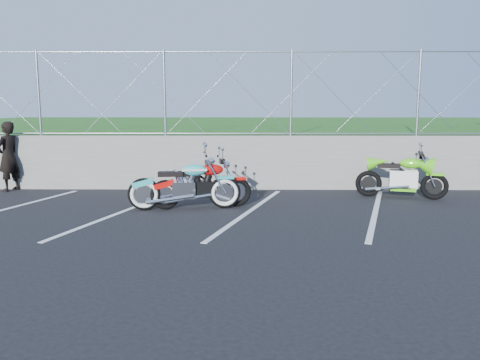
{
  "coord_description": "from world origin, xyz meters",
  "views": [
    {
      "loc": [
        -0.09,
        -7.73,
        1.97
      ],
      "look_at": [
        -0.19,
        1.3,
        0.56
      ],
      "focal_mm": 35.0,
      "sensor_mm": 36.0,
      "label": 1
    }
  ],
  "objects_px": {
    "naked_orange": "(203,187)",
    "cruiser_turquoise": "(186,187)",
    "sportbike_green": "(403,178)",
    "person_standing": "(8,156)"
  },
  "relations": [
    {
      "from": "sportbike_green",
      "to": "person_standing",
      "type": "relative_size",
      "value": 1.15
    },
    {
      "from": "naked_orange",
      "to": "sportbike_green",
      "type": "bearing_deg",
      "value": 1.51
    },
    {
      "from": "naked_orange",
      "to": "sportbike_green",
      "type": "distance_m",
      "value": 4.4
    },
    {
      "from": "cruiser_turquoise",
      "to": "sportbike_green",
      "type": "relative_size",
      "value": 1.15
    },
    {
      "from": "naked_orange",
      "to": "cruiser_turquoise",
      "type": "bearing_deg",
      "value": -171.36
    },
    {
      "from": "cruiser_turquoise",
      "to": "person_standing",
      "type": "distance_m",
      "value": 4.9
    },
    {
      "from": "sportbike_green",
      "to": "cruiser_turquoise",
      "type": "bearing_deg",
      "value": -149.04
    },
    {
      "from": "naked_orange",
      "to": "sportbike_green",
      "type": "height_order",
      "value": "sportbike_green"
    },
    {
      "from": "person_standing",
      "to": "naked_orange",
      "type": "bearing_deg",
      "value": 87.03
    },
    {
      "from": "naked_orange",
      "to": "sportbike_green",
      "type": "relative_size",
      "value": 1.04
    }
  ]
}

